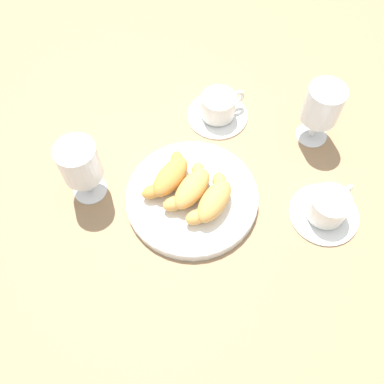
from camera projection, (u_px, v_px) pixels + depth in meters
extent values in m
plane|color=#997551|center=(206.00, 189.00, 0.85)|extent=(2.20, 2.20, 0.00)
cylinder|color=white|center=(192.00, 197.00, 0.83)|extent=(0.26, 0.26, 0.02)
torus|color=white|center=(192.00, 195.00, 0.82)|extent=(0.26, 0.26, 0.01)
ellipsoid|color=#D6994C|center=(214.00, 201.00, 0.79)|extent=(0.11, 0.08, 0.04)
ellipsoid|color=#D6994C|center=(219.00, 184.00, 0.82)|extent=(0.05, 0.04, 0.03)
ellipsoid|color=#D6994C|center=(197.00, 217.00, 0.78)|extent=(0.05, 0.05, 0.03)
ellipsoid|color=#D6994C|center=(192.00, 189.00, 0.80)|extent=(0.11, 0.08, 0.04)
ellipsoid|color=#D6994C|center=(198.00, 172.00, 0.83)|extent=(0.05, 0.04, 0.03)
ellipsoid|color=#D6994C|center=(174.00, 204.00, 0.79)|extent=(0.05, 0.05, 0.03)
ellipsoid|color=#CC893D|center=(170.00, 177.00, 0.82)|extent=(0.11, 0.08, 0.04)
ellipsoid|color=#CC893D|center=(177.00, 161.00, 0.84)|extent=(0.05, 0.04, 0.03)
ellipsoid|color=#CC893D|center=(153.00, 191.00, 0.81)|extent=(0.05, 0.05, 0.03)
cylinder|color=white|center=(217.00, 115.00, 0.94)|extent=(0.14, 0.14, 0.01)
cylinder|color=white|center=(218.00, 106.00, 0.92)|extent=(0.08, 0.08, 0.05)
cylinder|color=#937A60|center=(219.00, 99.00, 0.90)|extent=(0.07, 0.07, 0.01)
torus|color=white|center=(236.00, 98.00, 0.92)|extent=(0.03, 0.04, 0.04)
cylinder|color=white|center=(324.00, 214.00, 0.82)|extent=(0.14, 0.14, 0.01)
cylinder|color=white|center=(328.00, 206.00, 0.79)|extent=(0.08, 0.08, 0.05)
cylinder|color=#937A60|center=(332.00, 201.00, 0.77)|extent=(0.07, 0.07, 0.01)
torus|color=white|center=(345.00, 193.00, 0.80)|extent=(0.04, 0.03, 0.04)
cylinder|color=white|center=(311.00, 135.00, 0.92)|extent=(0.07, 0.07, 0.01)
cylinder|color=white|center=(315.00, 126.00, 0.89)|extent=(0.01, 0.01, 0.05)
cylinder|color=white|center=(323.00, 104.00, 0.83)|extent=(0.08, 0.08, 0.08)
cylinder|color=gold|center=(323.00, 105.00, 0.84)|extent=(0.07, 0.07, 0.07)
cylinder|color=white|center=(90.00, 189.00, 0.85)|extent=(0.07, 0.07, 0.01)
cylinder|color=white|center=(87.00, 182.00, 0.82)|extent=(0.01, 0.01, 0.05)
cylinder|color=white|center=(79.00, 162.00, 0.76)|extent=(0.08, 0.08, 0.08)
cylinder|color=#E0CC4C|center=(80.00, 164.00, 0.77)|extent=(0.07, 0.07, 0.07)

